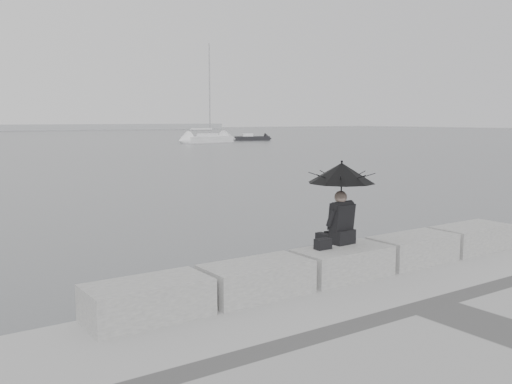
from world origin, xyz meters
TOP-DOWN VIEW (x-y plane):
  - ground at (0.00, 0.00)m, footprint 360.00×360.00m
  - stone_block_far_left at (-3.40, -0.45)m, footprint 1.60×0.80m
  - stone_block_left at (-1.70, -0.45)m, footprint 1.60×0.80m
  - stone_block_centre at (0.00, -0.45)m, footprint 1.60×0.80m
  - stone_block_right at (1.70, -0.45)m, footprint 1.60×0.80m
  - stone_block_far_right at (3.40, -0.45)m, footprint 1.60×0.80m
  - seated_person at (0.20, -0.18)m, footprint 1.12×1.12m
  - bag at (-0.33, -0.34)m, footprint 0.26×0.15m
  - sailboat_right at (31.19, 58.53)m, footprint 7.10×3.34m
  - small_motorboat at (40.03, 61.08)m, footprint 5.15×3.10m

SIDE VIEW (x-z plane):
  - ground at x=0.00m, z-range 0.00..0.00m
  - small_motorboat at x=40.03m, z-range -0.23..0.87m
  - sailboat_right at x=31.19m, z-range -5.91..6.99m
  - stone_block_far_left at x=-3.40m, z-range 0.50..1.00m
  - stone_block_left at x=-1.70m, z-range 0.50..1.00m
  - stone_block_centre at x=0.00m, z-range 0.50..1.00m
  - stone_block_right at x=1.70m, z-range 0.50..1.00m
  - stone_block_far_right at x=3.40m, z-range 0.50..1.00m
  - bag at x=-0.33m, z-range 1.00..1.17m
  - seated_person at x=0.20m, z-range 1.30..2.69m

